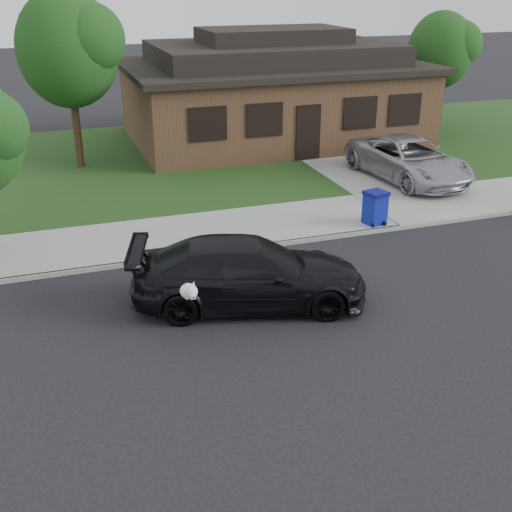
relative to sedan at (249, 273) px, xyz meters
name	(u,v)px	position (x,y,z in m)	size (l,w,h in m)	color
ground	(335,302)	(1.88, -0.59, -0.76)	(120.00, 120.00, 0.00)	black
sidewalk	(262,225)	(1.88, 4.41, -0.70)	(60.00, 3.00, 0.12)	gray
curb	(280,244)	(1.88, 2.91, -0.70)	(60.00, 0.12, 0.12)	gray
lawn	(196,157)	(1.88, 12.41, -0.69)	(60.00, 13.00, 0.13)	#193814
driveway	(364,163)	(7.88, 9.41, -0.69)	(4.50, 13.00, 0.14)	gray
sedan	(249,273)	(0.00, 0.00, 0.00)	(5.60, 3.44, 1.52)	black
minivan	(409,159)	(8.22, 6.85, 0.11)	(2.40, 5.21, 1.45)	#A8AAAF
recycling_bin	(375,207)	(4.99, 3.33, -0.14)	(0.71, 0.71, 0.98)	#0C188D
house	(272,92)	(5.88, 14.40, 1.38)	(12.60, 8.60, 4.65)	#422B1C
tree_0	(73,47)	(-2.46, 12.29, 3.72)	(3.78, 3.60, 6.34)	#332114
tree_1	(445,49)	(14.01, 13.81, 2.95)	(3.15, 3.00, 5.25)	#332114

